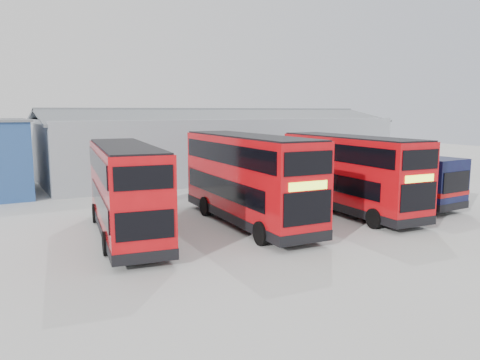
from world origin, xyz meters
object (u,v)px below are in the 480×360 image
maintenance_shed (219,145)px  double_decker_left (126,192)px  double_decker_right (349,175)px  single_decker_blue (374,176)px  double_decker_centre (248,180)px

maintenance_shed → double_decker_left: maintenance_shed is taller
double_decker_left → double_decker_right: size_ratio=0.98×
maintenance_shed → double_decker_left: (-13.32, -17.10, -0.52)m
maintenance_shed → double_decker_right: size_ratio=2.96×
double_decker_left → double_decker_right: double_decker_right is taller
double_decker_left → double_decker_right: (12.28, -0.97, 0.05)m
maintenance_shed → single_decker_blue: (2.95, -16.05, -1.08)m
double_decker_centre → single_decker_blue: bearing=12.0°
double_decker_right → single_decker_blue: 4.52m
maintenance_shed → single_decker_blue: bearing=-79.6°
double_decker_centre → double_decker_left: bearing=178.4°
double_decker_left → single_decker_blue: double_decker_left is taller
double_decker_centre → double_decker_right: bearing=-0.8°
maintenance_shed → single_decker_blue: maintenance_shed is taller
single_decker_blue → double_decker_centre: bearing=5.8°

